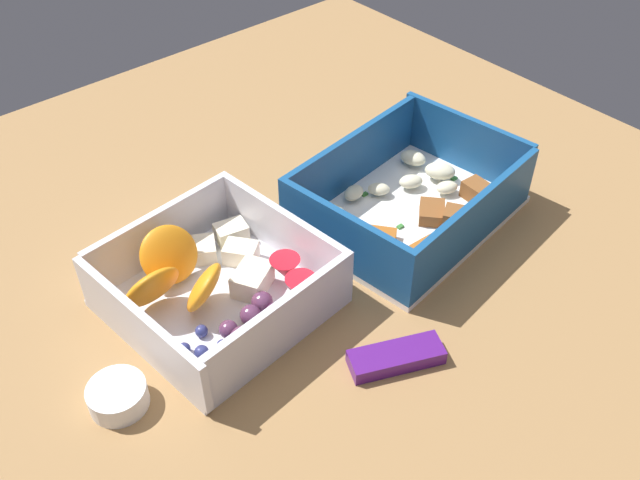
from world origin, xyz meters
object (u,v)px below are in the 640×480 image
(pasta_container, at_px, (412,201))
(candy_bar, at_px, (396,357))
(fruit_bowl, at_px, (216,284))
(paper_cup_liner, at_px, (118,396))

(pasta_container, bearing_deg, candy_bar, 32.74)
(pasta_container, distance_m, fruit_bowl, 0.19)
(pasta_container, height_order, fruit_bowl, pasta_container)
(fruit_bowl, relative_size, candy_bar, 2.34)
(fruit_bowl, height_order, paper_cup_liner, fruit_bowl)
(candy_bar, relative_size, paper_cup_liner, 1.69)
(candy_bar, bearing_deg, fruit_bowl, -65.16)
(candy_bar, xyz_separation_m, paper_cup_liner, (0.17, -0.10, 0.00))
(fruit_bowl, distance_m, candy_bar, 0.15)
(paper_cup_liner, bearing_deg, pasta_container, -178.57)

